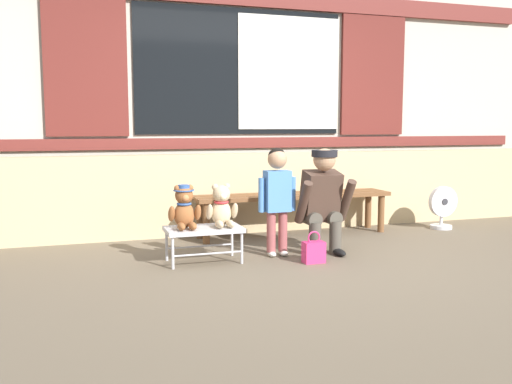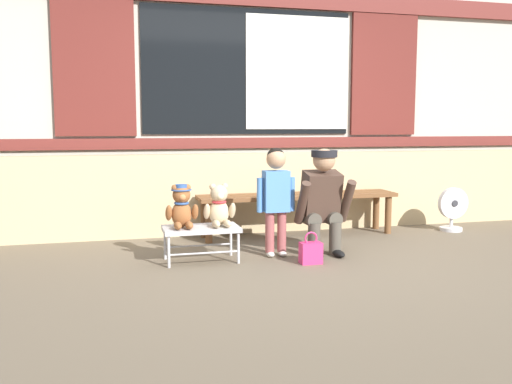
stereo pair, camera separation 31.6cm
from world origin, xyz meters
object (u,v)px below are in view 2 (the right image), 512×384
at_px(teddy_bear_plain, 219,207).
at_px(floor_fan, 453,209).
at_px(wooden_bench_long, 298,200).
at_px(adult_crouching, 323,201).
at_px(teddy_bear_with_hat, 182,207).
at_px(child_standing, 276,190).
at_px(handbag_on_ground, 311,252).
at_px(small_display_bench, 201,231).

xyz_separation_m(teddy_bear_plain, floor_fan, (2.72, 0.66, -0.23)).
xyz_separation_m(wooden_bench_long, adult_crouching, (-0.06, -0.85, 0.11)).
distance_m(teddy_bear_with_hat, floor_fan, 3.12).
bearing_deg(adult_crouching, wooden_bench_long, 86.19).
height_order(wooden_bench_long, teddy_bear_plain, teddy_bear_plain).
height_order(child_standing, floor_fan, child_standing).
distance_m(teddy_bear_plain, handbag_on_ground, 0.86).
height_order(wooden_bench_long, child_standing, child_standing).
distance_m(child_standing, handbag_on_ground, 0.63).
bearing_deg(teddy_bear_with_hat, teddy_bear_plain, -0.13).
distance_m(handbag_on_ground, floor_fan, 2.23).
distance_m(wooden_bench_long, teddy_bear_with_hat, 1.58).
bearing_deg(floor_fan, teddy_bear_plain, -166.25).
relative_size(child_standing, handbag_on_ground, 3.52).
xyz_separation_m(teddy_bear_with_hat, teddy_bear_plain, (0.32, -0.00, -0.01)).
height_order(small_display_bench, teddy_bear_plain, teddy_bear_plain).
relative_size(teddy_bear_plain, floor_fan, 0.76).
bearing_deg(child_standing, small_display_bench, -177.88).
relative_size(teddy_bear_plain, adult_crouching, 0.38).
relative_size(small_display_bench, adult_crouching, 0.67).
height_order(adult_crouching, floor_fan, adult_crouching).
height_order(small_display_bench, child_standing, child_standing).
relative_size(small_display_bench, handbag_on_ground, 2.35).
relative_size(wooden_bench_long, teddy_bear_with_hat, 5.78).
bearing_deg(adult_crouching, teddy_bear_plain, -179.07).
bearing_deg(child_standing, adult_crouching, -1.04).
bearing_deg(wooden_bench_long, adult_crouching, -93.81).
relative_size(adult_crouching, handbag_on_ground, 3.49).
relative_size(teddy_bear_with_hat, teddy_bear_plain, 1.00).
xyz_separation_m(teddy_bear_plain, adult_crouching, (0.95, 0.02, 0.02)).
xyz_separation_m(teddy_bear_with_hat, adult_crouching, (1.27, 0.01, 0.01)).
height_order(teddy_bear_plain, floor_fan, teddy_bear_plain).
xyz_separation_m(small_display_bench, adult_crouching, (1.11, 0.02, 0.21)).
distance_m(adult_crouching, floor_fan, 1.90).
bearing_deg(teddy_bear_plain, handbag_on_ground, -23.46).
bearing_deg(handbag_on_ground, teddy_bear_plain, 156.54).
height_order(wooden_bench_long, floor_fan, floor_fan).
xyz_separation_m(child_standing, adult_crouching, (0.44, -0.01, -0.11)).
xyz_separation_m(wooden_bench_long, floor_fan, (1.71, -0.20, -0.13)).
relative_size(wooden_bench_long, adult_crouching, 2.21).
distance_m(child_standing, floor_fan, 2.33).
height_order(teddy_bear_with_hat, floor_fan, teddy_bear_with_hat).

